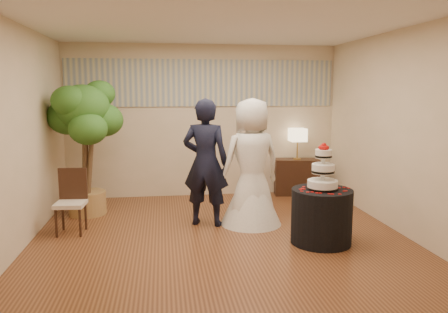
{
  "coord_description": "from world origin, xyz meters",
  "views": [
    {
      "loc": [
        -0.75,
        -5.59,
        1.97
      ],
      "look_at": [
        0.1,
        0.4,
        1.05
      ],
      "focal_mm": 35.0,
      "sensor_mm": 36.0,
      "label": 1
    }
  ],
  "objects": [
    {
      "name": "floor",
      "position": [
        0.0,
        0.0,
        0.0
      ],
      "size": [
        5.0,
        5.0,
        0.0
      ],
      "primitive_type": "cube",
      "color": "brown",
      "rests_on": "ground"
    },
    {
      "name": "ceiling",
      "position": [
        0.0,
        0.0,
        2.8
      ],
      "size": [
        5.0,
        5.0,
        0.0
      ],
      "primitive_type": "cube",
      "color": "white",
      "rests_on": "wall_back"
    },
    {
      "name": "wall_back",
      "position": [
        0.0,
        2.5,
        1.4
      ],
      "size": [
        5.0,
        0.06,
        2.8
      ],
      "primitive_type": "cube",
      "color": "beige",
      "rests_on": "ground"
    },
    {
      "name": "wall_front",
      "position": [
        0.0,
        -2.5,
        1.4
      ],
      "size": [
        5.0,
        0.06,
        2.8
      ],
      "primitive_type": "cube",
      "color": "beige",
      "rests_on": "ground"
    },
    {
      "name": "wall_left",
      "position": [
        -2.5,
        0.0,
        1.4
      ],
      "size": [
        0.06,
        5.0,
        2.8
      ],
      "primitive_type": "cube",
      "color": "beige",
      "rests_on": "ground"
    },
    {
      "name": "wall_right",
      "position": [
        2.5,
        0.0,
        1.4
      ],
      "size": [
        0.06,
        5.0,
        2.8
      ],
      "primitive_type": "cube",
      "color": "beige",
      "rests_on": "ground"
    },
    {
      "name": "mural_border",
      "position": [
        0.0,
        2.48,
        2.1
      ],
      "size": [
        4.9,
        0.02,
        0.85
      ],
      "primitive_type": "cube",
      "color": "#A6AA9C",
      "rests_on": "wall_back"
    },
    {
      "name": "groom",
      "position": [
        -0.14,
        0.64,
        0.93
      ],
      "size": [
        0.79,
        0.65,
        1.86
      ],
      "primitive_type": "imported",
      "rotation": [
        0.0,
        0.0,
        2.8
      ],
      "color": "black",
      "rests_on": "floor"
    },
    {
      "name": "bride",
      "position": [
        0.53,
        0.58,
        0.93
      ],
      "size": [
        1.1,
        1.1,
        1.86
      ],
      "primitive_type": "imported",
      "rotation": [
        0.0,
        0.0,
        3.39
      ],
      "color": "white",
      "rests_on": "floor"
    },
    {
      "name": "cake_table",
      "position": [
        1.27,
        -0.35,
        0.36
      ],
      "size": [
        1.02,
        1.02,
        0.71
      ],
      "primitive_type": "cylinder",
      "rotation": [
        0.0,
        0.0,
        0.39
      ],
      "color": "black",
      "rests_on": "floor"
    },
    {
      "name": "wedding_cake",
      "position": [
        1.27,
        -0.35,
        1.01
      ],
      "size": [
        0.39,
        0.39,
        0.6
      ],
      "primitive_type": null,
      "color": "white",
      "rests_on": "cake_table"
    },
    {
      "name": "console",
      "position": [
        1.76,
        2.27,
        0.34
      ],
      "size": [
        0.87,
        0.48,
        0.68
      ],
      "primitive_type": "cube",
      "rotation": [
        0.0,
        0.0,
        -0.15
      ],
      "color": "black",
      "rests_on": "floor"
    },
    {
      "name": "table_lamp",
      "position": [
        1.76,
        2.27,
        0.97
      ],
      "size": [
        0.29,
        0.29,
        0.58
      ],
      "primitive_type": null,
      "color": "#D5BC8D",
      "rests_on": "console"
    },
    {
      "name": "ficus_tree",
      "position": [
        -1.96,
        1.44,
        1.09
      ],
      "size": [
        1.46,
        1.46,
        2.17
      ],
      "primitive_type": null,
      "rotation": [
        0.0,
        0.0,
        2.35
      ],
      "color": "#30651F",
      "rests_on": "floor"
    },
    {
      "name": "side_chair",
      "position": [
        -2.02,
        0.49,
        0.45
      ],
      "size": [
        0.44,
        0.46,
        0.89
      ],
      "primitive_type": null,
      "rotation": [
        0.0,
        0.0,
        -0.07
      ],
      "color": "black",
      "rests_on": "floor"
    }
  ]
}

